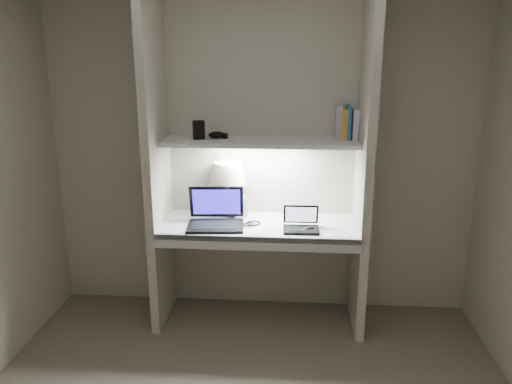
# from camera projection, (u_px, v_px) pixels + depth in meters

# --- Properties ---
(back_wall) EXTENTS (3.20, 0.01, 2.50)m
(back_wall) POSITION_uv_depth(u_px,v_px,m) (262.00, 151.00, 3.75)
(back_wall) COLOR beige
(back_wall) RESTS_ON floor
(alcove_panel_left) EXTENTS (0.06, 0.55, 2.50)m
(alcove_panel_left) POSITION_uv_depth(u_px,v_px,m) (157.00, 157.00, 3.54)
(alcove_panel_left) COLOR beige
(alcove_panel_left) RESTS_ON floor
(alcove_panel_right) EXTENTS (0.06, 0.55, 2.50)m
(alcove_panel_right) POSITION_uv_depth(u_px,v_px,m) (365.00, 160.00, 3.44)
(alcove_panel_right) COLOR beige
(alcove_panel_right) RESTS_ON floor
(desk) EXTENTS (1.40, 0.55, 0.04)m
(desk) POSITION_uv_depth(u_px,v_px,m) (259.00, 226.00, 3.62)
(desk) COLOR white
(desk) RESTS_ON alcove_panel_left
(desk_apron) EXTENTS (1.46, 0.03, 0.10)m
(desk_apron) POSITION_uv_depth(u_px,v_px,m) (256.00, 243.00, 3.38)
(desk_apron) COLOR silver
(desk_apron) RESTS_ON desk
(shelf) EXTENTS (1.40, 0.36, 0.03)m
(shelf) POSITION_uv_depth(u_px,v_px,m) (260.00, 142.00, 3.55)
(shelf) COLOR silver
(shelf) RESTS_ON back_wall
(strip_light) EXTENTS (0.60, 0.04, 0.02)m
(strip_light) POSITION_uv_depth(u_px,v_px,m) (260.00, 145.00, 3.56)
(strip_light) COLOR white
(strip_light) RESTS_ON shelf
(table_lamp) EXTENTS (0.28, 0.28, 0.41)m
(table_lamp) POSITION_uv_depth(u_px,v_px,m) (228.00, 180.00, 3.73)
(table_lamp) COLOR white
(table_lamp) RESTS_ON desk
(laptop_main) EXTENTS (0.42, 0.37, 0.26)m
(laptop_main) POSITION_uv_depth(u_px,v_px,m) (216.00, 217.00, 3.58)
(laptop_main) COLOR black
(laptop_main) RESTS_ON desk
(laptop_netbook) EXTENTS (0.25, 0.22, 0.16)m
(laptop_netbook) POSITION_uv_depth(u_px,v_px,m) (301.00, 224.00, 3.49)
(laptop_netbook) COLOR black
(laptop_netbook) RESTS_ON desk
(speaker) EXTENTS (0.13, 0.11, 0.15)m
(speaker) POSITION_uv_depth(u_px,v_px,m) (239.00, 206.00, 3.76)
(speaker) COLOR silver
(speaker) RESTS_ON desk
(mouse) EXTENTS (0.10, 0.07, 0.03)m
(mouse) POSITION_uv_depth(u_px,v_px,m) (309.00, 229.00, 3.46)
(mouse) COLOR black
(mouse) RESTS_ON desk
(cable_coil) EXTENTS (0.11, 0.11, 0.01)m
(cable_coil) POSITION_uv_depth(u_px,v_px,m) (253.00, 223.00, 3.61)
(cable_coil) COLOR black
(cable_coil) RESTS_ON desk
(sticky_note) EXTENTS (0.08, 0.08, 0.00)m
(sticky_note) POSITION_uv_depth(u_px,v_px,m) (200.00, 223.00, 3.63)
(sticky_note) COLOR yellow
(sticky_note) RESTS_ON desk
(book_row) EXTENTS (0.23, 0.16, 0.24)m
(book_row) POSITION_uv_depth(u_px,v_px,m) (351.00, 123.00, 3.57)
(book_row) COLOR #BDBDBD
(book_row) RESTS_ON shelf
(shelf_box) EXTENTS (0.09, 0.08, 0.13)m
(shelf_box) POSITION_uv_depth(u_px,v_px,m) (199.00, 130.00, 3.57)
(shelf_box) COLOR black
(shelf_box) RESTS_ON shelf
(shelf_gadget) EXTENTS (0.14, 0.12, 0.05)m
(shelf_gadget) POSITION_uv_depth(u_px,v_px,m) (217.00, 135.00, 3.61)
(shelf_gadget) COLOR black
(shelf_gadget) RESTS_ON shelf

